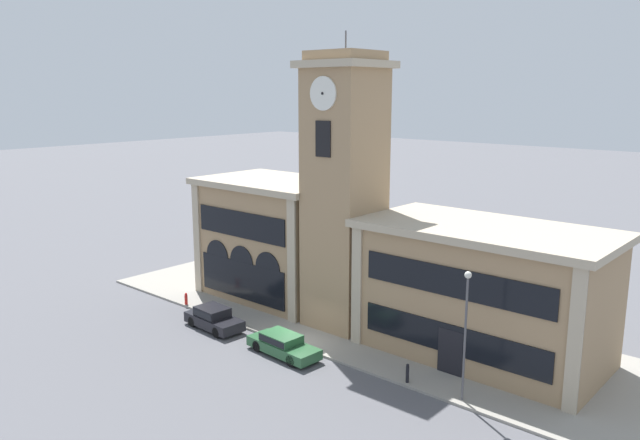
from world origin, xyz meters
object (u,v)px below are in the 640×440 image
(parked_car_near, at_px, (213,318))
(parked_car_mid, at_px, (283,344))
(bollard, at_px, (407,373))
(fire_hydrant, at_px, (186,299))
(street_lamp, at_px, (466,319))

(parked_car_near, relative_size, parked_car_mid, 0.91)
(parked_car_mid, xyz_separation_m, bollard, (7.78, 1.60, -0.02))
(fire_hydrant, bearing_deg, street_lamp, 0.83)
(parked_car_mid, bearing_deg, parked_car_near, -176.63)
(bollard, bearing_deg, parked_car_mid, -168.39)
(parked_car_mid, xyz_separation_m, fire_hydrant, (-11.37, 1.49, -0.12))
(parked_car_near, xyz_separation_m, bollard, (14.20, 1.60, -0.09))
(parked_car_near, bearing_deg, street_lamp, 9.32)
(street_lamp, height_order, fire_hydrant, street_lamp)
(parked_car_near, height_order, street_lamp, street_lamp)
(parked_car_near, bearing_deg, bollard, 9.79)
(parked_car_mid, distance_m, street_lamp, 11.71)
(bollard, height_order, fire_hydrant, bollard)
(parked_car_mid, height_order, bollard, parked_car_mid)
(street_lamp, height_order, bollard, street_lamp)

